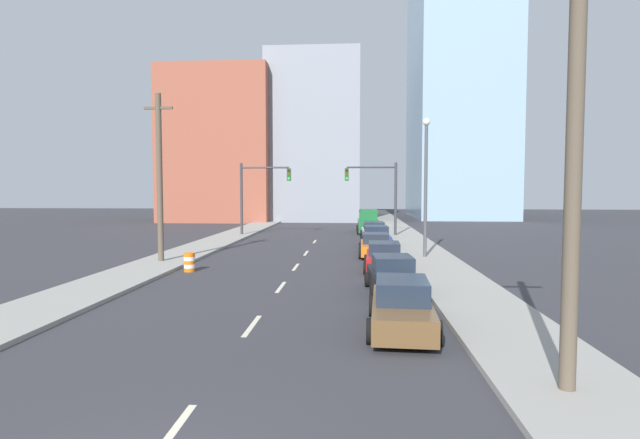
{
  "coord_description": "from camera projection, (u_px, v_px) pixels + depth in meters",
  "views": [
    {
      "loc": [
        3.08,
        -6.01,
        4.17
      ],
      "look_at": [
        0.9,
        26.36,
        2.2
      ],
      "focal_mm": 28.0,
      "sensor_mm": 36.0,
      "label": 1
    }
  ],
  "objects": [
    {
      "name": "sedan_white",
      "position": [
        374.0,
        231.0,
        41.86
      ],
      "size": [
        2.26,
        4.34,
        1.44
      ],
      "rotation": [
        0.0,
        0.0,
        0.03
      ],
      "color": "silver",
      "rests_on": "ground"
    },
    {
      "name": "sedan_blue",
      "position": [
        376.0,
        237.0,
        36.13
      ],
      "size": [
        2.25,
        4.29,
        1.53
      ],
      "rotation": [
        0.0,
        0.0,
        0.03
      ],
      "color": "navy",
      "rests_on": "ground"
    },
    {
      "name": "pickup_truck_green",
      "position": [
        368.0,
        223.0,
        48.07
      ],
      "size": [
        2.28,
        6.0,
        2.2
      ],
      "rotation": [
        0.0,
        0.0,
        0.01
      ],
      "color": "#1E6033",
      "rests_on": "ground"
    },
    {
      "name": "lane_stripe_at_2m",
      "position": [
        170.0,
        435.0,
        8.43
      ],
      "size": [
        0.16,
        2.4,
        0.01
      ],
      "primitive_type": "cube",
      "color": "beige",
      "rests_on": "ground"
    },
    {
      "name": "sidewalk_right",
      "position": [
        397.0,
        229.0,
        51.11
      ],
      "size": [
        3.19,
        90.72,
        0.16
      ],
      "color": "gray",
      "rests_on": "ground"
    },
    {
      "name": "sedan_red",
      "position": [
        384.0,
        258.0,
        25.62
      ],
      "size": [
        2.19,
        4.47,
        1.45
      ],
      "rotation": [
        0.0,
        0.0,
        -0.04
      ],
      "color": "red",
      "rests_on": "ground"
    },
    {
      "name": "traffic_signal_right",
      "position": [
        381.0,
        189.0,
        43.58
      ],
      "size": [
        4.56,
        0.35,
        6.5
      ],
      "color": "#38383D",
      "rests_on": "ground"
    },
    {
      "name": "lane_stripe_at_15m",
      "position": [
        281.0,
        287.0,
        21.25
      ],
      "size": [
        0.16,
        2.4,
        0.01
      ],
      "primitive_type": "cube",
      "color": "beige",
      "rests_on": "ground"
    },
    {
      "name": "building_office_center",
      "position": [
        317.0,
        142.0,
        71.34
      ],
      "size": [
        12.0,
        20.0,
        21.83
      ],
      "color": "gray",
      "rests_on": "ground"
    },
    {
      "name": "traffic_barrel",
      "position": [
        189.0,
        262.0,
        25.25
      ],
      "size": [
        0.56,
        0.56,
        0.95
      ],
      "color": "orange",
      "rests_on": "ground"
    },
    {
      "name": "lane_stripe_at_33m",
      "position": [
        315.0,
        242.0,
        39.77
      ],
      "size": [
        0.16,
        2.4,
        0.01
      ],
      "primitive_type": "cube",
      "color": "beige",
      "rests_on": "ground"
    },
    {
      "name": "sedan_orange",
      "position": [
        375.0,
        246.0,
        31.08
      ],
      "size": [
        2.12,
        4.53,
        1.44
      ],
      "rotation": [
        0.0,
        0.0,
        -0.01
      ],
      "color": "orange",
      "rests_on": "ground"
    },
    {
      "name": "lane_stripe_at_9m",
      "position": [
        252.0,
        326.0,
        15.24
      ],
      "size": [
        0.16,
        2.4,
        0.01
      ],
      "primitive_type": "cube",
      "color": "beige",
      "rests_on": "ground"
    },
    {
      "name": "street_lamp",
      "position": [
        426.0,
        178.0,
        29.4
      ],
      "size": [
        0.44,
        0.44,
        8.33
      ],
      "color": "#4C4C51",
      "rests_on": "ground"
    },
    {
      "name": "sedan_brown",
      "position": [
        402.0,
        307.0,
        14.76
      ],
      "size": [
        2.2,
        4.84,
        1.53
      ],
      "rotation": [
        0.0,
        0.0,
        -0.06
      ],
      "color": "brown",
      "rests_on": "ground"
    },
    {
      "name": "utility_pole_left_mid",
      "position": [
        160.0,
        177.0,
        27.67
      ],
      "size": [
        1.6,
        0.32,
        9.45
      ],
      "color": "brown",
      "rests_on": "ground"
    },
    {
      "name": "building_brick_left",
      "position": [
        226.0,
        148.0,
        68.24
      ],
      "size": [
        14.0,
        16.0,
        19.6
      ],
      "color": "#9E513D",
      "rests_on": "ground"
    },
    {
      "name": "traffic_signal_left",
      "position": [
        255.0,
        189.0,
        44.32
      ],
      "size": [
        4.56,
        0.35,
        6.5
      ],
      "color": "#38383D",
      "rests_on": "ground"
    },
    {
      "name": "building_glass_right",
      "position": [
        458.0,
        78.0,
        73.36
      ],
      "size": [
        13.0,
        20.0,
        40.99
      ],
      "color": "#8CADC6",
      "rests_on": "ground"
    },
    {
      "name": "utility_pole_right_near",
      "position": [
        574.0,
        170.0,
        9.73
      ],
      "size": [
        1.6,
        0.32,
        8.84
      ],
      "color": "brown",
      "rests_on": "ground"
    },
    {
      "name": "lane_stripe_at_26m",
      "position": [
        306.0,
        253.0,
        32.55
      ],
      "size": [
        0.16,
        2.4,
        0.01
      ],
      "primitive_type": "cube",
      "color": "beige",
      "rests_on": "ground"
    },
    {
      "name": "sidewalk_left",
      "position": [
        251.0,
        228.0,
        52.12
      ],
      "size": [
        3.19,
        90.72,
        0.16
      ],
      "color": "gray",
      "rests_on": "ground"
    },
    {
      "name": "lane_stripe_at_20m",
      "position": [
        296.0,
        267.0,
        26.75
      ],
      "size": [
        0.16,
        2.4,
        0.01
      ],
      "primitive_type": "cube",
      "color": "beige",
      "rests_on": "ground"
    },
    {
      "name": "sedan_black",
      "position": [
        392.0,
        276.0,
        19.98
      ],
      "size": [
        2.18,
        4.3,
        1.51
      ],
      "rotation": [
        0.0,
        0.0,
        0.05
      ],
      "color": "black",
      "rests_on": "ground"
    }
  ]
}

